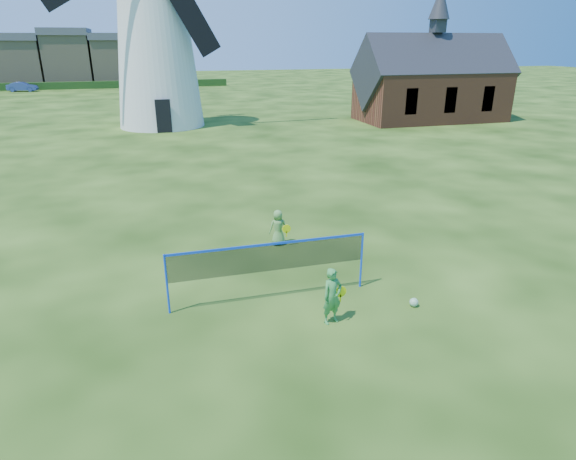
# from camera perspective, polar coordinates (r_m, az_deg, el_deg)

# --- Properties ---
(ground) EXTENTS (220.00, 220.00, 0.00)m
(ground) POSITION_cam_1_polar(r_m,az_deg,el_deg) (12.94, -0.25, -7.07)
(ground) COLOR black
(ground) RESTS_ON ground
(windmill) EXTENTS (14.63, 6.45, 19.76)m
(windmill) POSITION_cam_1_polar(r_m,az_deg,el_deg) (39.82, -15.42, 21.41)
(windmill) COLOR white
(windmill) RESTS_ON ground
(chapel) EXTENTS (12.30, 5.97, 10.40)m
(chapel) POSITION_cam_1_polar(r_m,az_deg,el_deg) (43.47, 16.58, 16.12)
(chapel) COLOR brown
(chapel) RESTS_ON ground
(badminton_net) EXTENTS (5.05, 0.05, 1.55)m
(badminton_net) POSITION_cam_1_polar(r_m,az_deg,el_deg) (12.01, -2.24, -3.36)
(badminton_net) COLOR blue
(badminton_net) RESTS_ON ground
(player_girl) EXTENTS (0.70, 0.44, 1.37)m
(player_girl) POSITION_cam_1_polar(r_m,az_deg,el_deg) (11.28, 5.24, -7.76)
(player_girl) COLOR #398F43
(player_girl) RESTS_ON ground
(player_boy) EXTENTS (0.65, 0.42, 1.17)m
(player_boy) POSITION_cam_1_polar(r_m,az_deg,el_deg) (15.55, -1.17, 0.29)
(player_boy) COLOR #5E9447
(player_boy) RESTS_ON ground
(play_ball) EXTENTS (0.22, 0.22, 0.22)m
(play_ball) POSITION_cam_1_polar(r_m,az_deg,el_deg) (12.54, 14.59, -8.24)
(play_ball) COLOR green
(play_ball) RESTS_ON ground
(hedge) EXTENTS (62.00, 0.80, 1.00)m
(hedge) POSITION_cam_1_polar(r_m,az_deg,el_deg) (79.47, -30.69, 14.28)
(hedge) COLOR #193814
(hedge) RESTS_ON ground
(car_right) EXTENTS (3.86, 1.70, 1.23)m
(car_right) POSITION_cam_1_polar(r_m,az_deg,el_deg) (76.73, -28.79, 14.56)
(car_right) COLOR navy
(car_right) RESTS_ON ground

